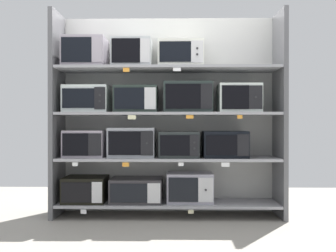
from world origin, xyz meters
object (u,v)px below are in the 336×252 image
at_px(microwave_2, 190,187).
at_px(microwave_12, 132,54).
at_px(microwave_5, 179,144).
at_px(microwave_8, 136,99).
at_px(microwave_0, 86,189).
at_px(microwave_7, 87,99).
at_px(microwave_6, 225,144).
at_px(microwave_10, 239,98).
at_px(microwave_1, 137,190).
at_px(microwave_13, 181,55).
at_px(microwave_9, 188,97).
at_px(microwave_4, 132,142).
at_px(microwave_3, 85,144).
at_px(microwave_11, 85,53).

bearing_deg(microwave_2, microwave_12, -179.99).
distance_m(microwave_5, microwave_8, 0.70).
bearing_deg(microwave_8, microwave_5, 0.00).
distance_m(microwave_0, microwave_12, 1.62).
relative_size(microwave_7, microwave_8, 1.04).
xyz_separation_m(microwave_0, microwave_6, (1.57, 0.00, 0.51)).
bearing_deg(microwave_10, microwave_8, 180.00).
distance_m(microwave_1, microwave_13, 1.61).
bearing_deg(microwave_9, microwave_4, 179.99).
bearing_deg(microwave_8, microwave_7, 179.97).
bearing_deg(microwave_2, microwave_13, 179.91).
xyz_separation_m(microwave_2, microwave_9, (-0.02, -0.00, 1.02)).
bearing_deg(microwave_2, microwave_1, 179.99).
relative_size(microwave_3, microwave_7, 0.91).
bearing_deg(microwave_0, microwave_10, -0.00).
distance_m(microwave_4, microwave_11, 1.14).
bearing_deg(microwave_10, microwave_3, 180.00).
bearing_deg(microwave_10, microwave_11, -180.00).
distance_m(microwave_6, microwave_13, 1.13).
bearing_deg(microwave_7, microwave_9, -0.02).
bearing_deg(microwave_11, microwave_5, 0.01).
height_order(microwave_1, microwave_3, microwave_3).
distance_m(microwave_5, microwave_11, 1.48).
bearing_deg(microwave_11, microwave_2, 0.00).
height_order(microwave_2, microwave_3, microwave_3).
bearing_deg(microwave_7, microwave_8, -0.03).
height_order(microwave_0, microwave_13, microwave_13).
xyz_separation_m(microwave_4, microwave_12, (0.00, -0.00, 1.00)).
distance_m(microwave_6, microwave_11, 1.88).
xyz_separation_m(microwave_1, microwave_5, (0.48, -0.00, 0.52)).
bearing_deg(microwave_13, microwave_5, -179.70).
xyz_separation_m(microwave_5, microwave_9, (0.10, -0.00, 0.53)).
height_order(microwave_12, microwave_13, microwave_12).
relative_size(microwave_2, microwave_11, 1.10).
bearing_deg(microwave_2, microwave_10, -0.00).
relative_size(microwave_3, microwave_11, 0.97).
bearing_deg(microwave_2, microwave_5, 179.98).
bearing_deg(microwave_6, microwave_9, -179.96).
xyz_separation_m(microwave_0, microwave_13, (1.08, 0.00, 1.52)).
bearing_deg(microwave_5, microwave_11, -179.99).
height_order(microwave_6, microwave_11, microwave_11).
bearing_deg(microwave_2, microwave_8, 180.00).
relative_size(microwave_7, microwave_11, 1.07).
height_order(microwave_2, microwave_7, microwave_7).
xyz_separation_m(microwave_2, microwave_3, (-1.19, -0.00, 0.49)).
bearing_deg(microwave_0, microwave_4, -0.00).
relative_size(microwave_6, microwave_8, 1.03).
xyz_separation_m(microwave_6, microwave_10, (0.16, -0.00, 0.52)).
xyz_separation_m(microwave_9, microwave_10, (0.57, -0.00, -0.01)).
height_order(microwave_2, microwave_6, microwave_6).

